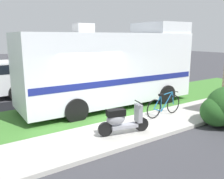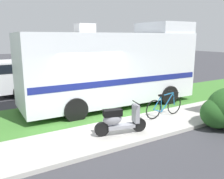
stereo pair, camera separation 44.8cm
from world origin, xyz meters
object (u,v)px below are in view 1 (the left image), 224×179
Objects in this scene: motorhome_rv at (110,67)px; scooter at (122,120)px; pickup_truck_near at (30,76)px; bicycle at (164,105)px.

motorhome_rv reaches higher than scooter.
pickup_truck_near is (-2.23, 4.44, -0.78)m from motorhome_rv.
motorhome_rv reaches higher than bicycle.
scooter is at bearing -118.06° from motorhome_rv.
scooter is at bearing -85.79° from pickup_truck_near.
bicycle is 7.62m from pickup_truck_near.
pickup_truck_near is at bearing 112.50° from bicycle.
bicycle is (2.35, 0.54, -0.06)m from scooter.
bicycle is (0.69, -2.59, -1.24)m from motorhome_rv.
bicycle is at bearing -75.19° from motorhome_rv.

